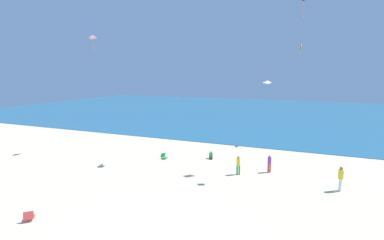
{
  "coord_description": "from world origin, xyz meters",
  "views": [
    {
      "loc": [
        7.32,
        -12.08,
        7.98
      ],
      "look_at": [
        0.0,
        5.31,
        4.99
      ],
      "focal_mm": 27.51,
      "sensor_mm": 36.0,
      "label": 1
    }
  ],
  "objects_px": {
    "person_1": "(211,156)",
    "kite_pink": "(92,37)",
    "beach_chair_near_camera": "(103,163)",
    "kite_white": "(267,82)",
    "person_4": "(341,177)",
    "beach_chair_far_left": "(29,216)",
    "beach_chair_mid_beach": "(164,156)",
    "kite_orange": "(301,48)",
    "person_0": "(269,162)",
    "person_2": "(238,164)"
  },
  "relations": [
    {
      "from": "kite_white",
      "to": "kite_pink",
      "type": "relative_size",
      "value": 0.87
    },
    {
      "from": "kite_white",
      "to": "kite_orange",
      "type": "relative_size",
      "value": 1.17
    },
    {
      "from": "beach_chair_mid_beach",
      "to": "person_1",
      "type": "xyz_separation_m",
      "value": [
        4.11,
        1.73,
        0.05
      ]
    },
    {
      "from": "person_4",
      "to": "kite_white",
      "type": "xyz_separation_m",
      "value": [
        -5.23,
        0.47,
        6.37
      ]
    },
    {
      "from": "beach_chair_mid_beach",
      "to": "kite_orange",
      "type": "bearing_deg",
      "value": 72.55
    },
    {
      "from": "person_1",
      "to": "person_0",
      "type": "bearing_deg",
      "value": 52.0
    },
    {
      "from": "beach_chair_near_camera",
      "to": "beach_chair_mid_beach",
      "type": "xyz_separation_m",
      "value": [
        3.73,
        4.11,
        -0.04
      ]
    },
    {
      "from": "person_1",
      "to": "kite_orange",
      "type": "height_order",
      "value": "kite_orange"
    },
    {
      "from": "beach_chair_near_camera",
      "to": "person_1",
      "type": "height_order",
      "value": "person_1"
    },
    {
      "from": "beach_chair_mid_beach",
      "to": "person_4",
      "type": "height_order",
      "value": "person_4"
    },
    {
      "from": "person_4",
      "to": "kite_orange",
      "type": "bearing_deg",
      "value": -78.52
    },
    {
      "from": "person_4",
      "to": "person_0",
      "type": "bearing_deg",
      "value": -25.87
    },
    {
      "from": "person_1",
      "to": "kite_pink",
      "type": "xyz_separation_m",
      "value": [
        -12.15,
        -1.47,
        11.33
      ]
    },
    {
      "from": "person_1",
      "to": "person_4",
      "type": "height_order",
      "value": "person_4"
    },
    {
      "from": "beach_chair_far_left",
      "to": "person_1",
      "type": "bearing_deg",
      "value": -61.96
    },
    {
      "from": "person_1",
      "to": "kite_white",
      "type": "relative_size",
      "value": 0.58
    },
    {
      "from": "beach_chair_far_left",
      "to": "person_0",
      "type": "height_order",
      "value": "person_0"
    },
    {
      "from": "kite_pink",
      "to": "kite_orange",
      "type": "xyz_separation_m",
      "value": [
        19.11,
        11.38,
        -0.8
      ]
    },
    {
      "from": "person_4",
      "to": "kite_pink",
      "type": "bearing_deg",
      "value": -9.85
    },
    {
      "from": "person_4",
      "to": "kite_pink",
      "type": "distance_m",
      "value": 25.33
    },
    {
      "from": "beach_chair_mid_beach",
      "to": "kite_orange",
      "type": "distance_m",
      "value": 19.23
    },
    {
      "from": "person_2",
      "to": "kite_orange",
      "type": "relative_size",
      "value": 1.4
    },
    {
      "from": "person_1",
      "to": "kite_orange",
      "type": "xyz_separation_m",
      "value": [
        6.96,
        9.9,
        10.53
      ]
    },
    {
      "from": "person_2",
      "to": "beach_chair_near_camera",
      "type": "bearing_deg",
      "value": 86.72
    },
    {
      "from": "person_0",
      "to": "beach_chair_far_left",
      "type": "bearing_deg",
      "value": -18.82
    },
    {
      "from": "person_0",
      "to": "person_1",
      "type": "xyz_separation_m",
      "value": [
        -5.67,
        1.86,
        -0.57
      ]
    },
    {
      "from": "person_4",
      "to": "kite_pink",
      "type": "height_order",
      "value": "kite_pink"
    },
    {
      "from": "beach_chair_far_left",
      "to": "kite_white",
      "type": "relative_size",
      "value": 0.61
    },
    {
      "from": "beach_chair_far_left",
      "to": "person_2",
      "type": "relative_size",
      "value": 0.51
    },
    {
      "from": "beach_chair_mid_beach",
      "to": "person_0",
      "type": "height_order",
      "value": "person_0"
    },
    {
      "from": "beach_chair_near_camera",
      "to": "person_2",
      "type": "bearing_deg",
      "value": -171.04
    },
    {
      "from": "beach_chair_far_left",
      "to": "person_4",
      "type": "bearing_deg",
      "value": -97.76
    },
    {
      "from": "kite_pink",
      "to": "person_2",
      "type": "bearing_deg",
      "value": -6.93
    },
    {
      "from": "kite_white",
      "to": "person_4",
      "type": "bearing_deg",
      "value": -5.18
    },
    {
      "from": "person_4",
      "to": "kite_orange",
      "type": "height_order",
      "value": "kite_orange"
    },
    {
      "from": "kite_pink",
      "to": "beach_chair_far_left",
      "type": "bearing_deg",
      "value": -63.18
    },
    {
      "from": "person_1",
      "to": "kite_white",
      "type": "height_order",
      "value": "kite_white"
    },
    {
      "from": "beach_chair_far_left",
      "to": "kite_orange",
      "type": "relative_size",
      "value": 0.71
    },
    {
      "from": "person_0",
      "to": "kite_pink",
      "type": "relative_size",
      "value": 0.99
    },
    {
      "from": "kite_white",
      "to": "beach_chair_near_camera",
      "type": "bearing_deg",
      "value": -169.78
    },
    {
      "from": "beach_chair_near_camera",
      "to": "person_0",
      "type": "bearing_deg",
      "value": -166.95
    },
    {
      "from": "person_4",
      "to": "person_2",
      "type": "bearing_deg",
      "value": -8.06
    },
    {
      "from": "beach_chair_near_camera",
      "to": "person_4",
      "type": "xyz_separation_m",
      "value": [
        18.56,
        1.93,
        0.73
      ]
    },
    {
      "from": "beach_chair_near_camera",
      "to": "person_4",
      "type": "bearing_deg",
      "value": -177.45
    },
    {
      "from": "beach_chair_mid_beach",
      "to": "kite_pink",
      "type": "bearing_deg",
      "value": -155.74
    },
    {
      "from": "kite_pink",
      "to": "person_0",
      "type": "bearing_deg",
      "value": -1.26
    },
    {
      "from": "kite_orange",
      "to": "kite_white",
      "type": "bearing_deg",
      "value": -96.28
    },
    {
      "from": "beach_chair_near_camera",
      "to": "kite_white",
      "type": "distance_m",
      "value": 15.29
    },
    {
      "from": "person_1",
      "to": "beach_chair_near_camera",
      "type": "bearing_deg",
      "value": -73.07
    },
    {
      "from": "person_0",
      "to": "kite_pink",
      "type": "bearing_deg",
      "value": -70.73
    }
  ]
}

